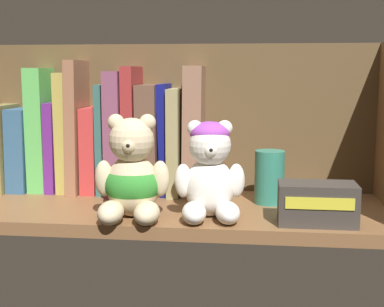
{
  "coord_description": "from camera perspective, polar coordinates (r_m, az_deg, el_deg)",
  "views": [
    {
      "loc": [
        13.81,
        -84.03,
        23.8
      ],
      "look_at": [
        3.94,
        0.0,
        10.67
      ],
      "focal_mm": 50.06,
      "sensor_mm": 36.0,
      "label": 1
    }
  ],
  "objects": [
    {
      "name": "book_9",
      "position": [
        0.97,
        -6.09,
        2.51
      ],
      "size": [
        2.02,
        13.42,
        22.52
      ],
      "primitive_type": "cube",
      "color": "maroon",
      "rests_on": "shelf_board"
    },
    {
      "name": "pillar_candle",
      "position": [
        0.89,
        8.25,
        -2.51
      ],
      "size": [
        4.91,
        4.91,
        8.81
      ],
      "primitive_type": "cylinder",
      "color": "#2D7A66",
      "rests_on": "shelf_board"
    },
    {
      "name": "shelf_board",
      "position": [
        0.88,
        -2.56,
        -6.18
      ],
      "size": [
        70.14,
        24.82,
        2.0
      ],
      "primitive_type": "cube",
      "color": "brown",
      "rests_on": "ground"
    },
    {
      "name": "teddy_bear_larger",
      "position": [
        0.8,
        -6.41,
        -2.54
      ],
      "size": [
        11.38,
        11.96,
        15.49
      ],
      "color": "beige",
      "rests_on": "shelf_board"
    },
    {
      "name": "book_0",
      "position": [
        1.05,
        -19.13,
        0.71
      ],
      "size": [
        3.32,
        12.62,
        15.7
      ],
      "primitive_type": "cube",
      "color": "olive",
      "rests_on": "shelf_board"
    },
    {
      "name": "small_product_box",
      "position": [
        0.79,
        13.19,
        -5.21
      ],
      "size": [
        11.05,
        6.19,
        5.94
      ],
      "color": "#38332D",
      "rests_on": "shelf_board"
    },
    {
      "name": "book_12",
      "position": [
        0.95,
        -1.45,
        1.33
      ],
      "size": [
        2.09,
        11.37,
        18.73
      ],
      "primitive_type": "cube",
      "color": "#938A5B",
      "rests_on": "shelf_board"
    },
    {
      "name": "book_11",
      "position": [
        0.96,
        -2.69,
        1.59
      ],
      "size": [
        2.32,
        9.61,
        19.56
      ],
      "primitive_type": "cube",
      "rotation": [
        0.0,
        -0.04,
        0.0
      ],
      "color": "navy",
      "rests_on": "shelf_board"
    },
    {
      "name": "book_1",
      "position": [
        1.04,
        -17.33,
        0.5
      ],
      "size": [
        3.71,
        10.4,
        15.07
      ],
      "primitive_type": "cube",
      "rotation": [
        0.0,
        0.02,
        0.0
      ],
      "color": "#30577B",
      "rests_on": "shelf_board"
    },
    {
      "name": "book_6",
      "position": [
        0.99,
        -10.34,
        0.46
      ],
      "size": [
        2.84,
        10.14,
        15.31
      ],
      "primitive_type": "cube",
      "rotation": [
        0.0,
        0.01,
        0.0
      ],
      "color": "#C33535",
      "rests_on": "shelf_board"
    },
    {
      "name": "shelf_back_panel",
      "position": [
        0.98,
        -1.39,
        3.26
      ],
      "size": [
        72.54,
        1.2,
        28.54
      ],
      "primitive_type": "cube",
      "color": "brown",
      "rests_on": "ground"
    },
    {
      "name": "book_5",
      "position": [
        0.99,
        -11.82,
        2.86
      ],
      "size": [
        2.39,
        12.06,
        23.64
      ],
      "primitive_type": "cube",
      "rotation": [
        0.0,
        0.02,
        0.0
      ],
      "color": "#926044",
      "rests_on": "shelf_board"
    },
    {
      "name": "teddy_bear_smaller",
      "position": [
        0.8,
        1.91,
        -1.97
      ],
      "size": [
        10.76,
        11.09,
        14.56
      ],
      "color": "white",
      "rests_on": "shelf_board"
    },
    {
      "name": "book_4",
      "position": [
        1.0,
        -13.05,
        2.24
      ],
      "size": [
        2.18,
        9.23,
        21.44
      ],
      "primitive_type": "cube",
      "color": "#AE9D48",
      "rests_on": "shelf_board"
    },
    {
      "name": "book_13",
      "position": [
        0.95,
        0.27,
        2.47
      ],
      "size": [
        3.51,
        10.05,
        22.67
      ],
      "primitive_type": "cube",
      "rotation": [
        0.0,
        0.01,
        0.0
      ],
      "color": "#8C644D",
      "rests_on": "shelf_board"
    },
    {
      "name": "book_3",
      "position": [
        1.01,
        -14.15,
        0.77
      ],
      "size": [
        1.94,
        9.67,
        16.18
      ],
      "primitive_type": "cube",
      "rotation": [
        0.0,
        0.01,
        0.0
      ],
      "color": "#61237F",
      "rests_on": "shelf_board"
    },
    {
      "name": "book_7",
      "position": [
        0.98,
        -8.98,
        1.63
      ],
      "size": [
        1.84,
        10.5,
        19.4
      ],
      "primitive_type": "cube",
      "color": "#31605B",
      "rests_on": "shelf_board"
    },
    {
      "name": "book_10",
      "position": [
        0.96,
        -4.33,
        1.57
      ],
      "size": [
        3.52,
        12.6,
        19.4
      ],
      "primitive_type": "cube",
      "color": "brown",
      "rests_on": "shelf_board"
    },
    {
      "name": "book_8",
      "position": [
        0.97,
        -7.58,
        2.29
      ],
      "size": [
        2.73,
        14.62,
        21.71
      ],
      "primitive_type": "cube",
      "color": "#7D435F",
      "rests_on": "shelf_board"
    },
    {
      "name": "book_2",
      "position": [
        1.02,
        -15.61,
        2.49
      ],
      "size": [
        3.13,
        9.25,
        22.27
      ],
      "primitive_type": "cube",
      "color": "#59B957",
      "rests_on": "shelf_board"
    }
  ]
}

